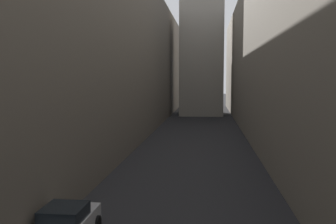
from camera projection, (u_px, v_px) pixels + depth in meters
name	position (u px, v px, depth m)	size (l,w,h in m)	color
ground_plane	(195.00, 146.00, 36.87)	(264.00, 264.00, 0.00)	#232326
building_block_left	(93.00, 53.00, 39.18)	(10.34, 108.00, 18.43)	#60594F
building_block_right	(328.00, 53.00, 36.68)	(14.77, 108.00, 18.25)	gray
parked_car_left_far	(65.00, 224.00, 15.16)	(1.98, 4.03, 1.52)	#B7B7BC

